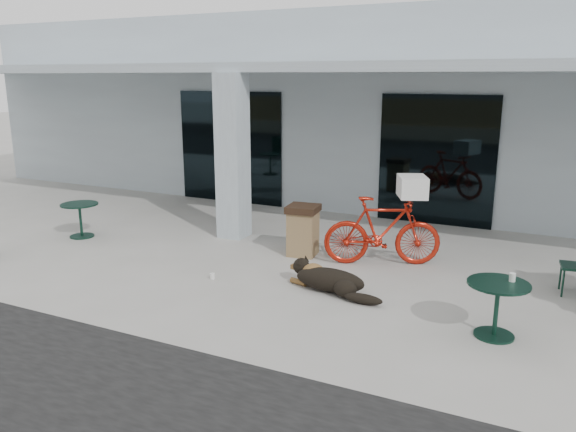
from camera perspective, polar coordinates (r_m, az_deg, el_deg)
The scene contains 15 objects.
ground at distance 8.48m, azimuth -4.78°, elevation -7.13°, with size 80.00×80.00×0.00m, color #A8A59E.
building at distance 15.84m, azimuth 11.08°, elevation 10.86°, with size 22.00×7.00×4.50m, color silver.
storefront_glass_left at distance 13.94m, azimuth -5.89°, elevation 6.93°, with size 2.80×0.06×2.70m, color black.
storefront_glass_right at distance 12.11m, azimuth 14.82°, elevation 5.47°, with size 2.40×0.06×2.70m, color black.
column at distance 10.76m, azimuth -5.64°, elevation 5.98°, with size 0.50×0.50×3.12m, color silver.
overhang at distance 11.16m, azimuth 4.59°, elevation 14.78°, with size 22.00×2.80×0.18m, color silver.
bicycle at distance 9.37m, azimuth 9.56°, elevation -1.50°, with size 0.54×1.92×1.15m, color #AF1D0E.
laundry_basket at distance 9.27m, azimuth 12.51°, elevation 2.93°, with size 0.58×0.43×0.34m, color white.
dog at distance 8.20m, azimuth 4.29°, elevation -6.36°, with size 1.21×0.40×0.40m, color black, non-canonical shape.
cup_near_dog at distance 8.80m, azimuth -7.69°, elevation -6.08°, with size 0.07×0.07×0.09m, color white.
cafe_table_near at distance 11.62m, azimuth -20.32°, elevation -0.41°, with size 0.71×0.71×0.66m, color #113226, non-canonical shape.
cafe_table_far at distance 7.23m, azimuth 20.39°, elevation -8.92°, with size 0.73×0.73×0.68m, color #113226, non-canonical shape.
cafe_chair_far_b at distance 8.99m, azimuth 27.21°, elevation -4.49°, with size 0.39×0.43×0.87m, color #113226, non-canonical shape.
cup_on_table at distance 7.20m, azimuth 21.83°, elevation -5.80°, with size 0.07×0.07×0.10m, color white.
trash_receptacle at distance 9.77m, azimuth 1.53°, elevation -1.46°, with size 0.52×0.52×0.89m, color olive, non-canonical shape.
Camera 1 is at (4.06, -6.80, 3.05)m, focal length 35.00 mm.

